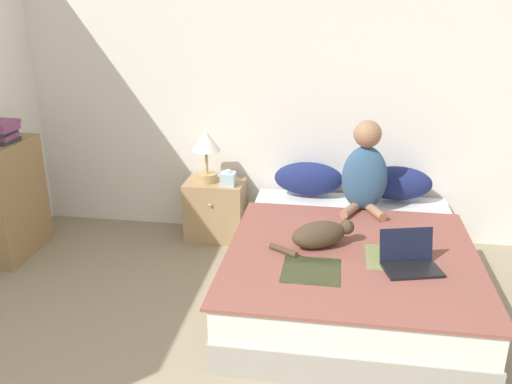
# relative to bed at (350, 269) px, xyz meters

# --- Properties ---
(wall_back) EXTENTS (5.38, 0.05, 2.55)m
(wall_back) POSITION_rel_bed_xyz_m (-0.65, 1.07, 1.06)
(wall_back) COLOR white
(wall_back) RESTS_ON ground_plane
(bed) EXTENTS (1.65, 2.00, 0.44)m
(bed) POSITION_rel_bed_xyz_m (0.00, 0.00, 0.00)
(bed) COLOR #9E998E
(bed) RESTS_ON ground_plane
(pillow_near) EXTENTS (0.58, 0.23, 0.28)m
(pillow_near) POSITION_rel_bed_xyz_m (-0.36, 0.86, 0.36)
(pillow_near) COLOR navy
(pillow_near) RESTS_ON bed
(pillow_far) EXTENTS (0.58, 0.23, 0.28)m
(pillow_far) POSITION_rel_bed_xyz_m (0.36, 0.86, 0.36)
(pillow_far) COLOR navy
(pillow_far) RESTS_ON bed
(person_sitting) EXTENTS (0.36, 0.35, 0.72)m
(person_sitting) POSITION_rel_bed_xyz_m (0.09, 0.60, 0.54)
(person_sitting) COLOR #33567A
(person_sitting) RESTS_ON bed
(cat_tabby) EXTENTS (0.56, 0.37, 0.18)m
(cat_tabby) POSITION_rel_bed_xyz_m (-0.21, -0.12, 0.31)
(cat_tabby) COLOR #473828
(cat_tabby) RESTS_ON bed
(laptop_open) EXTENTS (0.40, 0.34, 0.23)m
(laptop_open) POSITION_rel_bed_xyz_m (0.35, -0.33, 0.27)
(laptop_open) COLOR black
(laptop_open) RESTS_ON bed
(nightstand) EXTENTS (0.50, 0.37, 0.52)m
(nightstand) POSITION_rel_bed_xyz_m (-1.16, 0.83, 0.05)
(nightstand) COLOR tan
(nightstand) RESTS_ON ground_plane
(table_lamp) EXTENTS (0.24, 0.24, 0.45)m
(table_lamp) POSITION_rel_bed_xyz_m (-1.22, 0.81, 0.62)
(table_lamp) COLOR tan
(table_lamp) RESTS_ON nightstand
(tissue_box) EXTENTS (0.12, 0.12, 0.14)m
(tissue_box) POSITION_rel_bed_xyz_m (-1.03, 0.76, 0.36)
(tissue_box) COLOR silver
(tissue_box) RESTS_ON nightstand
(bookshelf) EXTENTS (0.22, 0.65, 0.95)m
(bookshelf) POSITION_rel_bed_xyz_m (-2.70, 0.26, 0.26)
(bookshelf) COLOR #99754C
(bookshelf) RESTS_ON ground_plane
(book_stack_top) EXTENTS (0.21, 0.25, 0.17)m
(book_stack_top) POSITION_rel_bed_xyz_m (-2.70, 0.26, 0.83)
(book_stack_top) COLOR #2D2D33
(book_stack_top) RESTS_ON bookshelf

